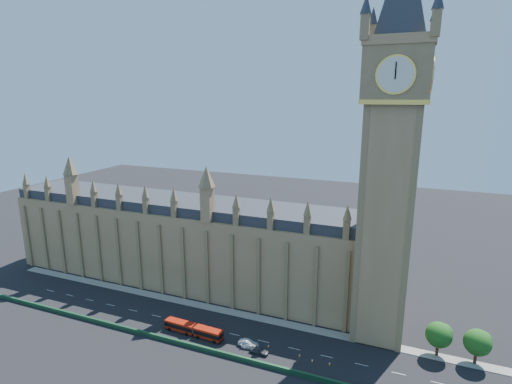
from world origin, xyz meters
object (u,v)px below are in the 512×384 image
at_px(car_grey, 259,351).
at_px(car_white, 250,346).
at_px(red_bus, 193,330).
at_px(car_silver, 248,343).

xyz_separation_m(car_grey, car_white, (-2.75, 0.98, -0.18)).
bearing_deg(red_bus, car_white, 2.64).
bearing_deg(car_grey, red_bus, 91.24).
height_order(car_silver, car_white, car_silver).
xyz_separation_m(car_grey, car_silver, (-3.48, 1.58, 0.03)).
height_order(red_bus, car_grey, red_bus).
height_order(red_bus, car_white, red_bus).
distance_m(car_grey, car_silver, 3.82).
bearing_deg(red_bus, car_grey, -0.43).
height_order(car_grey, car_silver, car_silver).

